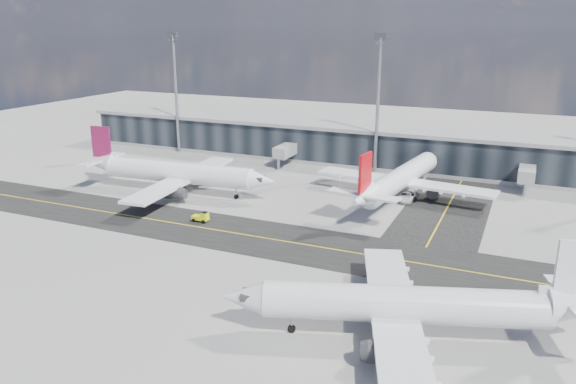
# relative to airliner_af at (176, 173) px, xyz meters

# --- Properties ---
(ground) EXTENTS (300.00, 300.00, 0.00)m
(ground) POSITION_rel_airliner_af_xyz_m (30.44, -18.45, -3.88)
(ground) COLOR gray
(ground) RESTS_ON ground
(taxiway_lanes) EXTENTS (180.00, 63.00, 0.03)m
(taxiway_lanes) POSITION_rel_airliner_af_xyz_m (34.35, -7.72, -3.87)
(taxiway_lanes) COLOR black
(taxiway_lanes) RESTS_ON ground
(terminal_concourse) EXTENTS (152.00, 19.80, 8.80)m
(terminal_concourse) POSITION_rel_airliner_af_xyz_m (30.48, 36.48, 0.21)
(terminal_concourse) COLOR black
(terminal_concourse) RESTS_ON ground
(floodlight_masts) EXTENTS (102.50, 0.70, 28.90)m
(floodlight_masts) POSITION_rel_airliner_af_xyz_m (30.44, 29.55, 11.73)
(floodlight_masts) COLOR gray
(floodlight_masts) RESTS_ON ground
(airliner_af) EXTENTS (39.64, 33.81, 11.74)m
(airliner_af) POSITION_rel_airliner_af_xyz_m (0.00, 0.00, 0.00)
(airliner_af) COLOR white
(airliner_af) RESTS_ON ground
(airliner_redtail) EXTENTS (33.51, 39.18, 11.61)m
(airliner_redtail) POSITION_rel_airliner_af_xyz_m (39.60, 13.04, -0.04)
(airliner_redtail) COLOR white
(airliner_redtail) RESTS_ON ground
(airliner_near) EXTENTS (36.93, 31.87, 11.22)m
(airliner_near) POSITION_rel_airliner_af_xyz_m (51.23, -33.56, -0.17)
(airliner_near) COLOR silver
(airliner_near) RESTS_ON ground
(baggage_tug) EXTENTS (2.76, 1.45, 1.72)m
(baggage_tug) POSITION_rel_airliner_af_xyz_m (13.27, -12.18, -3.02)
(baggage_tug) COLOR #DFEA0C
(baggage_tug) RESTS_ON ground
(service_van) EXTENTS (3.51, 6.13, 1.61)m
(service_van) POSITION_rel_airliner_af_xyz_m (41.13, 12.35, -3.07)
(service_van) COLOR white
(service_van) RESTS_ON ground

